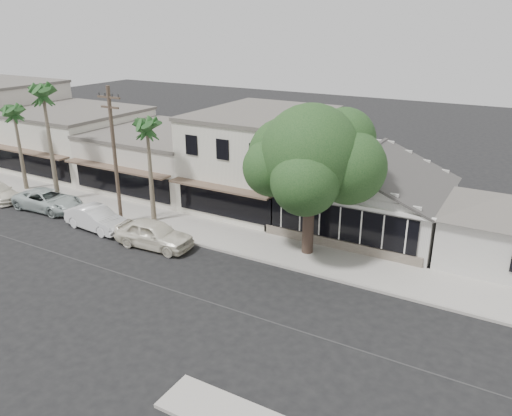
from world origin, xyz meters
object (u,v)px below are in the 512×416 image
Objects in this scene: car_1 at (96,218)px; car_2 at (48,200)px; shade_tree at (312,157)px; car_0 at (154,234)px; utility_pole at (115,154)px.

car_1 reaches higher than car_2.
shade_tree reaches higher than car_2.
car_0 is at bearing -88.17° from car_1.
car_2 is at bearing 80.48° from car_0.
car_2 is 0.60× the size of shade_tree.
shade_tree is at bearing -84.90° from car_2.
car_0 is at bearing -21.22° from utility_pole.
utility_pole is 1.04× the size of shade_tree.
car_2 is (-6.37, -0.60, -4.07)m from utility_pole.
shade_tree is at bearing -68.83° from car_0.
car_0 is at bearing -98.99° from car_2.
utility_pole is at bearing 64.93° from car_0.
car_0 is 10.33m from shade_tree.
car_1 is 0.52× the size of shade_tree.
shade_tree reaches higher than car_0.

